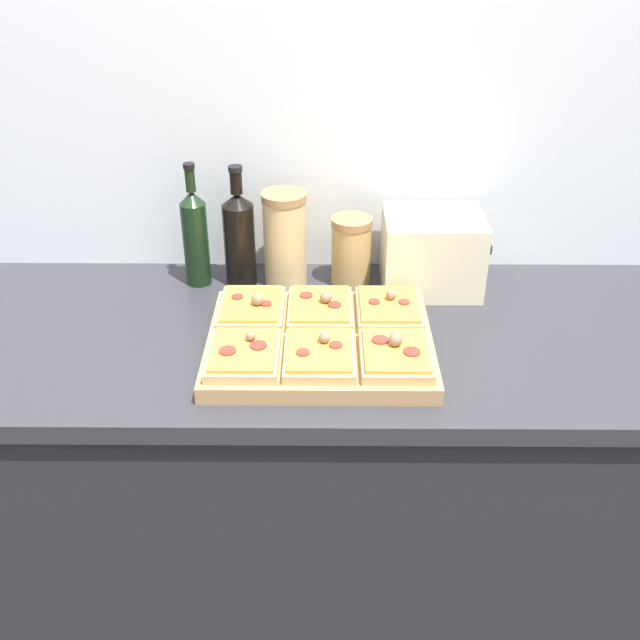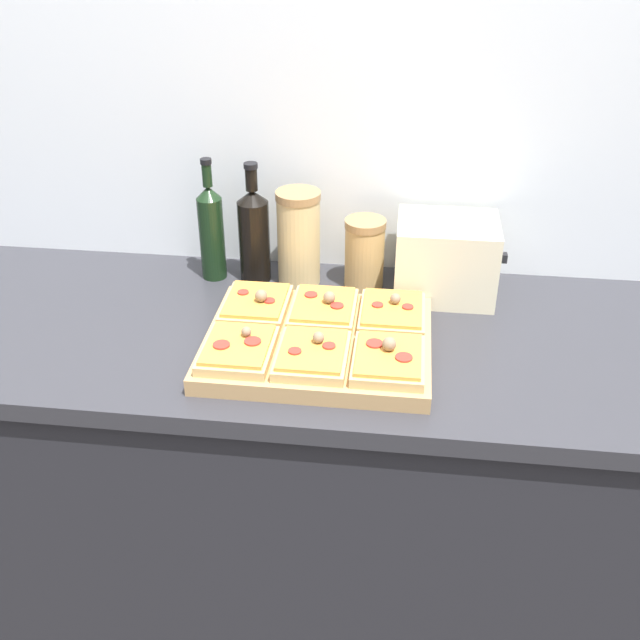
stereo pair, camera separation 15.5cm
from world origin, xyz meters
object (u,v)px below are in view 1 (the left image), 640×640
Objects in this scene: wine_bottle at (239,237)px; grain_jar_tall at (285,239)px; olive_oil_bottle at (195,236)px; toaster_oven at (432,252)px; cutting_board at (320,343)px; grain_jar_short at (351,251)px.

wine_bottle is 0.11m from grain_jar_tall.
olive_oil_bottle is 1.19× the size of toaster_oven.
wine_bottle is 0.45m from toaster_oven.
wine_bottle is at bearing 122.38° from cutting_board.
toaster_oven is (0.35, -0.02, -0.02)m from grain_jar_tall.
toaster_oven reaches higher than cutting_board.
olive_oil_bottle reaches higher than toaster_oven.
grain_jar_tall is at bearing 105.62° from cutting_board.
olive_oil_bottle reaches higher than cutting_board.
wine_bottle is at bearing 0.00° from olive_oil_bottle.
olive_oil_bottle is 1.77× the size of grain_jar_short.
cutting_board is 1.57× the size of wine_bottle.
wine_bottle is (-0.19, 0.30, 0.10)m from cutting_board.
olive_oil_bottle reaches higher than wine_bottle.
cutting_board is 0.37m from wine_bottle.
grain_jar_short reaches higher than cutting_board.
toaster_oven is at bearing -2.18° from wine_bottle.
cutting_board is 2.74× the size of grain_jar_short.
grain_jar_short is 0.67× the size of toaster_oven.
grain_jar_short is (0.16, 0.00, -0.03)m from grain_jar_tall.
olive_oil_bottle is 1.02× the size of wine_bottle.
wine_bottle reaches higher than grain_jar_short.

